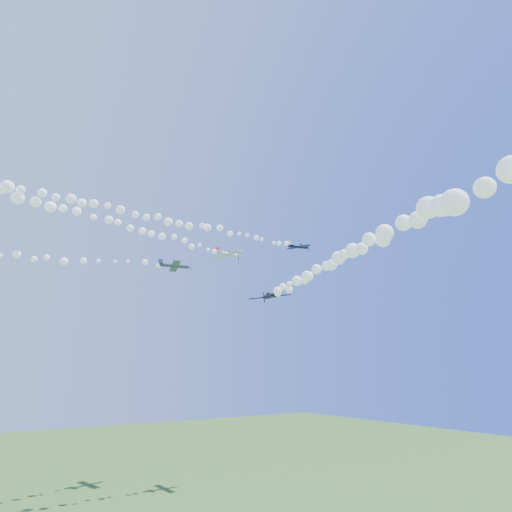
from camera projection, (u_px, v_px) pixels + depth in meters
ground at (221, 505)px, 76.57m from camera, size 260.00×260.00×0.00m
plane_white at (228, 254)px, 106.24m from camera, size 7.95×8.42×2.13m
smoke_trail_white at (42, 203)px, 73.23m from camera, size 83.05×24.01×3.28m
plane_navy at (298, 247)px, 103.57m from camera, size 7.10×7.29×1.94m
smoke_trail_navy at (140, 214)px, 81.60m from camera, size 75.06×3.57×2.76m
plane_grey at (175, 266)px, 78.01m from camera, size 6.13×6.50×1.95m
plane_black at (270, 296)px, 75.49m from camera, size 7.61×7.25×2.12m
smoke_trail_black at (379, 239)px, 42.11m from camera, size 23.11×64.05×2.97m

